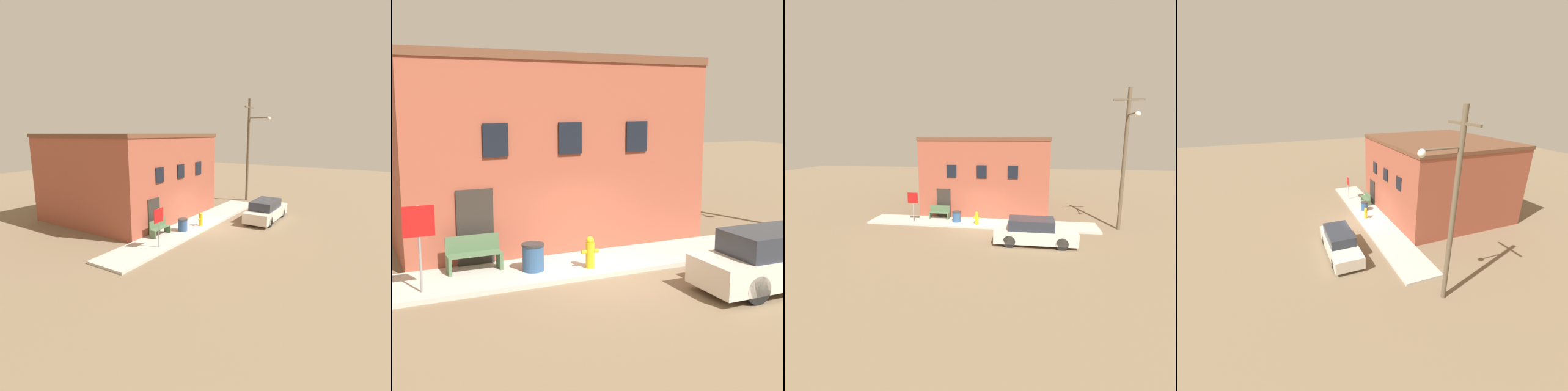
{
  "view_description": "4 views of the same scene",
  "coord_description": "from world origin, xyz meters",
  "views": [
    {
      "loc": [
        -16.23,
        -8.95,
        5.89
      ],
      "look_at": [
        -0.03,
        1.12,
        2.0
      ],
      "focal_mm": 28.0,
      "sensor_mm": 36.0,
      "label": 1
    },
    {
      "loc": [
        -6.13,
        -12.12,
        4.46
      ],
      "look_at": [
        -0.03,
        1.12,
        2.0
      ],
      "focal_mm": 50.0,
      "sensor_mm": 36.0,
      "label": 2
    },
    {
      "loc": [
        3.15,
        -18.81,
        5.85
      ],
      "look_at": [
        -0.03,
        1.12,
        2.0
      ],
      "focal_mm": 28.0,
      "sensor_mm": 36.0,
      "label": 3
    },
    {
      "loc": [
        17.1,
        -5.41,
        9.08
      ],
      "look_at": [
        -0.03,
        1.12,
        2.0
      ],
      "focal_mm": 24.0,
      "sensor_mm": 36.0,
      "label": 4
    }
  ],
  "objects": [
    {
      "name": "trash_bin",
      "position": [
        -1.65,
        1.02,
        0.49
      ],
      "size": [
        0.59,
        0.59,
        0.73
      ],
      "color": "#2D517F",
      "rests_on": "sidewalk"
    },
    {
      "name": "brick_building",
      "position": [
        -0.09,
        6.65,
        2.94
      ],
      "size": [
        9.43,
        8.96,
        5.88
      ],
      "color": "#9E4C38",
      "rests_on": "ground"
    },
    {
      "name": "sidewalk",
      "position": [
        0.0,
        1.12,
        0.06
      ],
      "size": [
        15.48,
        2.24,
        0.12
      ],
      "color": "#BCB7AD",
      "rests_on": "ground"
    },
    {
      "name": "fire_hydrant",
      "position": [
        -0.19,
        0.62,
        0.55
      ],
      "size": [
        0.49,
        0.23,
        0.86
      ],
      "color": "gold",
      "rests_on": "sidewalk"
    },
    {
      "name": "bench",
      "position": [
        -3.06,
        1.68,
        0.57
      ],
      "size": [
        1.42,
        0.44,
        0.93
      ],
      "color": "#4C6B47",
      "rests_on": "sidewalk"
    },
    {
      "name": "stop_sign",
      "position": [
        -4.57,
        0.5,
        1.57
      ],
      "size": [
        0.72,
        0.06,
        2.05
      ],
      "color": "gray",
      "rests_on": "sidewalk"
    },
    {
      "name": "ground_plane",
      "position": [
        0.0,
        0.0,
        0.0
      ],
      "size": [
        80.0,
        80.0,
        0.0
      ],
      "primitive_type": "plane",
      "color": "#7A664C"
    },
    {
      "name": "parked_car",
      "position": [
        3.55,
        -2.35,
        0.7
      ],
      "size": [
        4.48,
        1.66,
        1.46
      ],
      "color": "black",
      "rests_on": "ground"
    }
  ]
}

